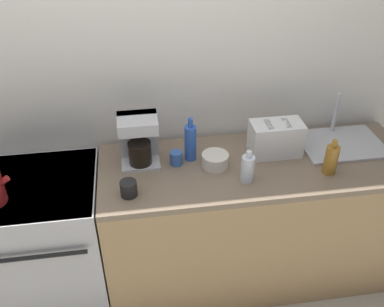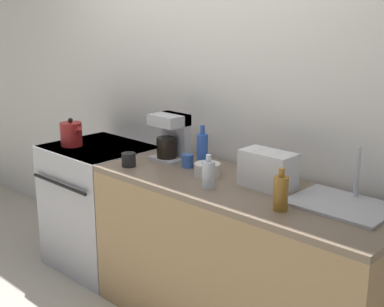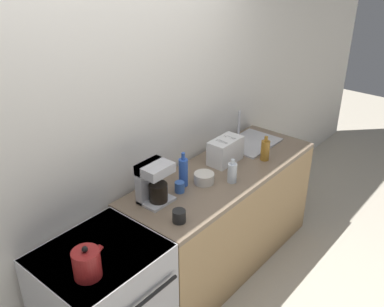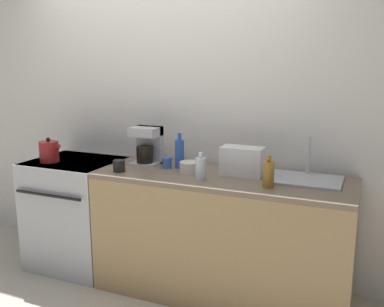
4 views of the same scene
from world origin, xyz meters
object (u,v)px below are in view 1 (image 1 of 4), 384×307
(coffee_maker, at_px, (139,138))
(bowl, at_px, (215,160))
(bottle_blue, at_px, (190,142))
(stove, at_px, (44,243))
(bottle_amber, at_px, (331,159))
(cup_blue, at_px, (176,158))
(bottle_clear, at_px, (248,168))
(cup_black, at_px, (129,189))
(toaster, at_px, (276,138))

(coffee_maker, relative_size, bowl, 1.95)
(bottle_blue, bearing_deg, stove, -172.80)
(stove, relative_size, bottle_blue, 3.37)
(bottle_amber, relative_size, cup_blue, 2.63)
(coffee_maker, bearing_deg, bowl, -15.36)
(bottle_amber, distance_m, cup_blue, 0.86)
(stove, height_order, bottle_clear, bottle_clear)
(cup_black, xyz_separation_m, bowl, (0.49, 0.18, -0.00))
(cup_blue, bearing_deg, coffee_maker, 163.67)
(cup_black, bearing_deg, bowl, 20.54)
(stove, height_order, cup_blue, cup_blue)
(bottle_amber, xyz_separation_m, bowl, (-0.62, 0.15, -0.05))
(toaster, relative_size, coffee_maker, 1.01)
(bottle_amber, bearing_deg, bottle_blue, 161.54)
(bottle_blue, bearing_deg, toaster, -2.11)
(bowl, bearing_deg, cup_black, -159.46)
(cup_black, xyz_separation_m, cup_blue, (0.28, 0.24, -0.00))
(cup_blue, xyz_separation_m, bowl, (0.22, -0.06, -0.00))
(stove, distance_m, bottle_blue, 1.07)
(stove, bearing_deg, bottle_clear, -6.54)
(stove, xyz_separation_m, coffee_maker, (0.61, 0.13, 0.60))
(cup_blue, bearing_deg, bottle_amber, -14.07)
(bottle_amber, height_order, cup_black, bottle_amber)
(coffee_maker, bearing_deg, bottle_amber, -14.51)
(toaster, bearing_deg, stove, -176.11)
(coffee_maker, relative_size, bottle_clear, 1.57)
(bottle_clear, bearing_deg, cup_blue, 150.00)
(toaster, relative_size, bottle_clear, 1.58)
(bottle_clear, distance_m, cup_blue, 0.42)
(bottle_blue, relative_size, cup_blue, 3.35)
(coffee_maker, height_order, bowl, coffee_maker)
(coffee_maker, bearing_deg, bottle_blue, -3.82)
(bowl, bearing_deg, stove, -178.96)
(bottle_amber, height_order, cup_blue, bottle_amber)
(toaster, xyz_separation_m, cup_blue, (-0.59, -0.02, -0.06))
(bottle_clear, relative_size, cup_black, 2.15)
(coffee_maker, bearing_deg, toaster, -2.73)
(bottle_blue, height_order, cup_black, bottle_blue)
(toaster, distance_m, cup_black, 0.91)
(bottle_amber, bearing_deg, stove, 175.33)
(bottle_blue, relative_size, bottle_amber, 1.28)
(bottle_blue, relative_size, bowl, 1.76)
(cup_blue, height_order, bowl, cup_blue)
(bottle_clear, height_order, bottle_blue, bottle_blue)
(toaster, xyz_separation_m, bowl, (-0.37, -0.08, -0.06))
(toaster, distance_m, cup_blue, 0.59)
(toaster, distance_m, bottle_clear, 0.32)
(bottle_amber, bearing_deg, toaster, 136.57)
(bottle_clear, height_order, bottle_amber, bottle_amber)
(toaster, height_order, bowl, toaster)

